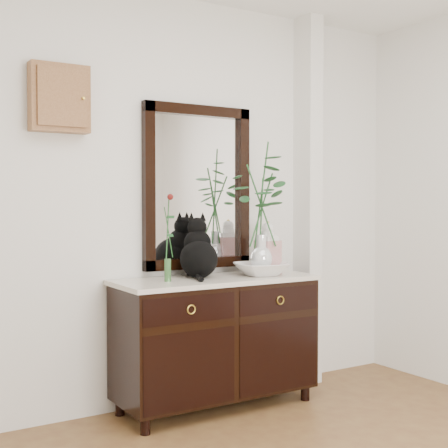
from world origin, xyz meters
TOP-DOWN VIEW (x-y plane):
  - wall_back at (0.00, 1.98)m, footprint 3.60×0.04m
  - pilaster at (1.00, 1.90)m, footprint 0.12×0.20m
  - sideboard at (0.10, 1.73)m, footprint 1.33×0.52m
  - wall_mirror at (0.10, 1.97)m, footprint 0.80×0.06m
  - key_cabinet at (-0.85, 1.94)m, footprint 0.35×0.10m
  - cat at (0.02, 1.81)m, footprint 0.38×0.42m
  - lotus_bowl at (0.42, 1.67)m, footprint 0.39×0.39m
  - vase_branches at (0.42, 1.67)m, footprint 0.43×0.43m
  - bud_vase_rose at (-0.26, 1.71)m, footprint 0.07×0.07m
  - ginger_jar at (0.51, 1.72)m, footprint 0.15×0.15m

SIDE VIEW (x-z plane):
  - sideboard at x=0.10m, z-range 0.06..0.88m
  - lotus_bowl at x=0.42m, z-range 0.85..0.93m
  - ginger_jar at x=0.51m, z-range 0.85..1.21m
  - cat at x=0.02m, z-range 0.85..1.25m
  - bud_vase_rose at x=-0.26m, z-range 0.85..1.40m
  - vase_branches at x=0.42m, z-range 0.87..1.75m
  - wall_back at x=0.00m, z-range 0.00..2.70m
  - pilaster at x=1.00m, z-range 0.00..2.70m
  - wall_mirror at x=0.10m, z-range 0.89..1.99m
  - key_cabinet at x=-0.85m, z-range 1.75..2.15m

